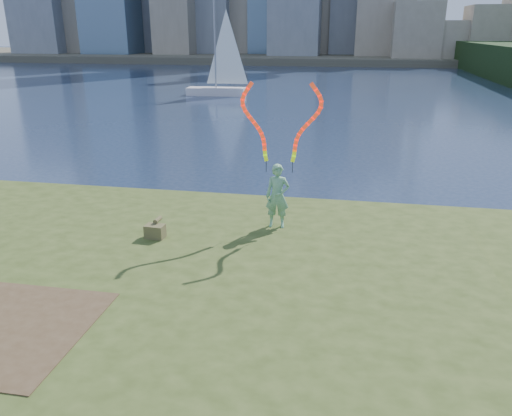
# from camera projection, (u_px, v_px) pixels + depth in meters

# --- Properties ---
(ground) EXTENTS (320.00, 320.00, 0.00)m
(ground) POSITION_uv_depth(u_px,v_px,m) (178.00, 291.00, 11.68)
(ground) COLOR #1A2742
(ground) RESTS_ON ground
(grassy_knoll) EXTENTS (20.00, 18.00, 0.80)m
(grassy_knoll) POSITION_uv_depth(u_px,v_px,m) (138.00, 334.00, 9.44)
(grassy_knoll) COLOR #354318
(grassy_knoll) RESTS_ON ground
(far_shore) EXTENTS (320.00, 40.00, 1.20)m
(far_shore) POSITION_uv_depth(u_px,v_px,m) (333.00, 57.00, 99.39)
(far_shore) COLOR #4F4A3A
(far_shore) RESTS_ON ground
(woman_with_ribbons) EXTENTS (2.08, 0.44, 4.08)m
(woman_with_ribbons) POSITION_uv_depth(u_px,v_px,m) (278.00, 176.00, 12.92)
(woman_with_ribbons) COLOR #106E24
(woman_with_ribbons) RESTS_ON grassy_knoll
(canvas_bag) EXTENTS (0.50, 0.56, 0.46)m
(canvas_bag) POSITION_uv_depth(u_px,v_px,m) (155.00, 231.00, 12.60)
(canvas_bag) COLOR brown
(canvas_bag) RESTS_ON grassy_knoll
(sailboat) EXTENTS (5.70, 1.94, 8.60)m
(sailboat) POSITION_uv_depth(u_px,v_px,m) (219.00, 79.00, 45.66)
(sailboat) COLOR silver
(sailboat) RESTS_ON ground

